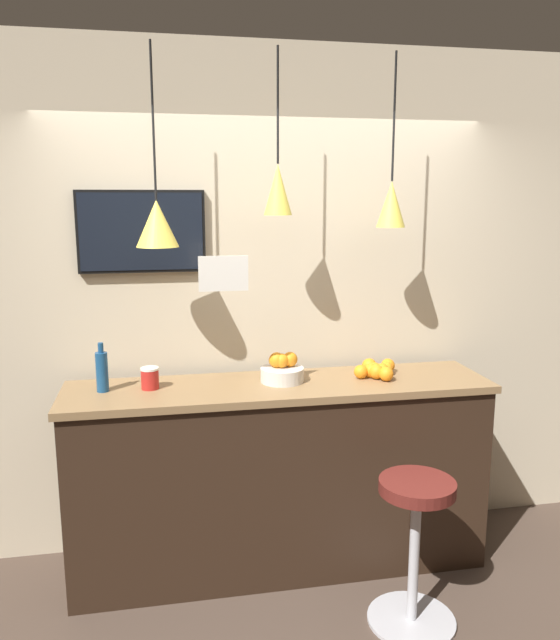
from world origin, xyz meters
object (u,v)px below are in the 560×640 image
bar_stool (415,531)px  fruit_bowl (282,370)px  spread_jar (150,378)px  mounted_tv (142,232)px  juice_bottle (102,371)px

bar_stool → fruit_bowl: (-0.53, 0.65, 0.65)m
spread_jar → mounted_tv: 0.80m
fruit_bowl → juice_bottle: bearing=-179.7°
bar_stool → spread_jar: size_ratio=6.51×
spread_jar → mounted_tv: size_ratio=0.17×
juice_bottle → spread_jar: juice_bottle is taller
juice_bottle → mounted_tv: 0.79m
bar_stool → spread_jar: spread_jar is taller
bar_stool → mounted_tv: 2.09m
mounted_tv → spread_jar: bearing=-86.3°
bar_stool → juice_bottle: (-1.47, 0.65, 0.70)m
bar_stool → mounted_tv: size_ratio=1.08×
fruit_bowl → juice_bottle: (-0.95, -0.00, 0.05)m
fruit_bowl → mounted_tv: mounted_tv is taller
juice_bottle → fruit_bowl: bearing=0.3°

